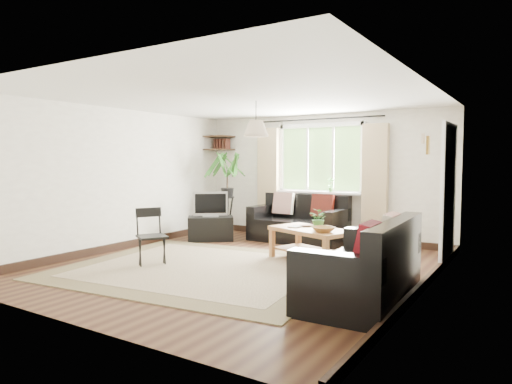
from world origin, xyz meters
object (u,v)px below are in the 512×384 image
Objects in this scene: sofa_right at (361,261)px; tv_stand at (211,228)px; folding_chair at (152,238)px; sofa_back at (298,219)px; palm_stand at (227,194)px; coffee_table at (311,245)px.

sofa_right is 4.24m from tv_stand.
folding_chair is at bearing -112.33° from tv_stand.
sofa_back is 3.03m from folding_chair.
sofa_right is at bearing -67.50° from tv_stand.
tv_stand is at bearing -81.33° from palm_stand.
coffee_table is 2.89m from palm_stand.
sofa_back is at bearing 14.20° from folding_chair.
folding_chair is (-0.87, -2.90, -0.00)m from sofa_back.
tv_stand is at bearing 46.54° from folding_chair.
tv_stand is at bearing -121.58° from sofa_right.
sofa_right is at bearing -36.26° from palm_stand.
palm_stand reaches higher than sofa_right.
sofa_right reaches higher than folding_chair.
palm_stand reaches higher than folding_chair.
tv_stand is 0.93m from palm_stand.
coffee_table is at bearing -19.39° from folding_chair.
folding_chair reaches higher than tv_stand.
palm_stand is 2.05× the size of folding_chair.
sofa_back is 1.67m from tv_stand.
palm_stand is (-0.11, 0.69, 0.62)m from tv_stand.
sofa_right is 4.72m from palm_stand.
palm_stand reaches higher than sofa_back.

